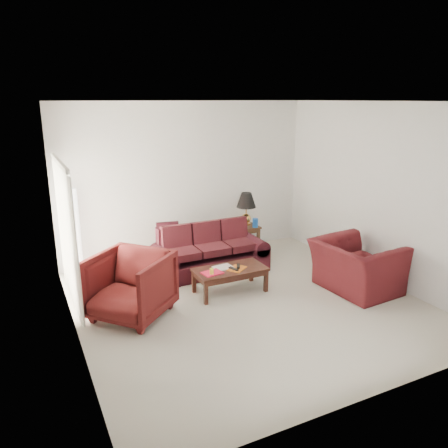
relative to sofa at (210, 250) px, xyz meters
name	(u,v)px	position (x,y,z in m)	size (l,w,h in m)	color
floor	(248,303)	(0.00, -1.43, -0.42)	(5.00, 5.00, 0.00)	beige
blinds	(66,234)	(-2.42, -0.13, 0.66)	(0.10, 2.00, 2.16)	silver
sofa	(210,250)	(0.00, 0.00, 0.00)	(2.05, 0.88, 0.84)	black
throw_pillow	(168,233)	(-0.60, 0.55, 0.25)	(0.40, 0.11, 0.40)	black
end_table	(244,239)	(1.06, 0.67, -0.14)	(0.52, 0.52, 0.56)	#5A261E
table_lamp	(246,209)	(1.13, 0.72, 0.47)	(0.39, 0.39, 0.66)	gold
clock	(240,224)	(0.91, 0.56, 0.22)	(0.15, 0.05, 0.15)	silver
blue_canister	(255,223)	(1.20, 0.47, 0.23)	(0.11, 0.11, 0.18)	#1A55AA
picture_frame	(232,221)	(0.86, 0.82, 0.22)	(0.13, 0.02, 0.16)	silver
floor_lamp	(74,234)	(-2.21, 0.77, 0.38)	(0.26, 0.26, 1.60)	white
armchair_left	(130,286)	(-1.72, -1.05, 0.05)	(1.01, 1.04, 0.95)	#481110
armchair_right	(356,267)	(1.82, -1.76, -0.01)	(1.26, 1.10, 0.82)	#410F12
coffee_table	(230,280)	(-0.07, -0.94, -0.22)	(1.16, 0.58, 0.41)	black
magazine_red	(212,273)	(-0.41, -1.00, 0.00)	(0.31, 0.23, 0.02)	red
magazine_white	(223,267)	(-0.16, -0.86, 0.00)	(0.30, 0.23, 0.02)	silver
magazine_orange	(237,269)	(0.02, -1.01, 0.00)	(0.29, 0.22, 0.02)	#BA5E15
remote_a	(234,269)	(-0.05, -1.03, 0.02)	(0.05, 0.18, 0.02)	black
remote_b	(238,266)	(0.07, -0.96, 0.02)	(0.05, 0.18, 0.02)	black
yellow_glass	(212,272)	(-0.44, -1.05, 0.04)	(0.06, 0.06, 0.11)	#EEFF38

